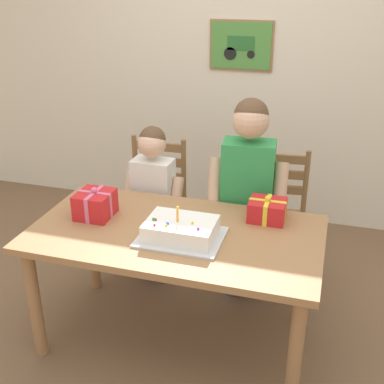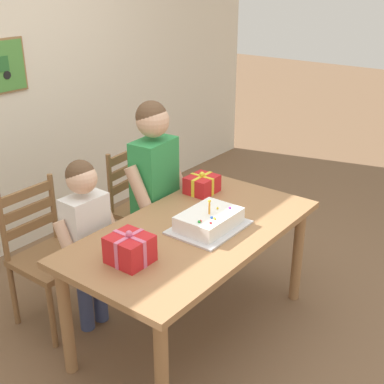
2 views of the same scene
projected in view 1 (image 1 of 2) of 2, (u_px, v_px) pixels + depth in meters
ground_plane at (177, 337)px, 2.98m from camera, size 20.00×20.00×0.00m
back_wall at (245, 67)px, 4.03m from camera, size 6.40×0.11×2.60m
dining_table at (176, 246)px, 2.72m from camera, size 1.58×0.85×0.73m
birthday_cake at (181, 230)px, 2.58m from camera, size 0.44×0.34×0.19m
gift_box_red_large at (267, 210)px, 2.78m from camera, size 0.21×0.18×0.15m
gift_box_beside_cake at (95, 204)px, 2.81m from camera, size 0.20×0.21×0.18m
chair_left at (153, 203)px, 3.61m from camera, size 0.42×0.42×0.92m
chair_right at (274, 219)px, 3.38m from camera, size 0.46×0.46×0.92m
child_older at (248, 183)px, 3.05m from camera, size 0.50×0.29×1.35m
child_younger at (153, 191)px, 3.27m from camera, size 0.41×0.23×1.13m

